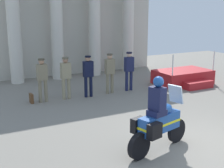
{
  "coord_description": "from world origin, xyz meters",
  "views": [
    {
      "loc": [
        -5.57,
        -5.44,
        3.42
      ],
      "look_at": [
        -1.08,
        3.03,
        1.11
      ],
      "focal_mm": 49.79,
      "sensor_mm": 36.0,
      "label": 1
    }
  ],
  "objects_px": {
    "officer_in_row_1": "(66,75)",
    "officer_in_row_2": "(88,73)",
    "officer_in_row_4": "(129,68)",
    "officer_in_row_0": "(42,77)",
    "officer_in_row_3": "(110,70)",
    "briefcase_on_ground": "(31,98)",
    "reviewing_stand": "(184,77)",
    "motorcycle_with_rider": "(158,121)"
  },
  "relations": [
    {
      "from": "reviewing_stand",
      "to": "officer_in_row_0",
      "type": "distance_m",
      "value": 6.7
    },
    {
      "from": "officer_in_row_4",
      "to": "officer_in_row_0",
      "type": "bearing_deg",
      "value": -0.19
    },
    {
      "from": "officer_in_row_1",
      "to": "briefcase_on_ground",
      "type": "bearing_deg",
      "value": -4.44
    },
    {
      "from": "officer_in_row_4",
      "to": "briefcase_on_ground",
      "type": "bearing_deg",
      "value": -1.19
    },
    {
      "from": "officer_in_row_2",
      "to": "officer_in_row_4",
      "type": "xyz_separation_m",
      "value": [
        1.95,
        0.12,
        0.01
      ]
    },
    {
      "from": "briefcase_on_ground",
      "to": "reviewing_stand",
      "type": "bearing_deg",
      "value": -2.21
    },
    {
      "from": "officer_in_row_1",
      "to": "motorcycle_with_rider",
      "type": "relative_size",
      "value": 0.8
    },
    {
      "from": "reviewing_stand",
      "to": "officer_in_row_0",
      "type": "bearing_deg",
      "value": 178.3
    },
    {
      "from": "officer_in_row_1",
      "to": "officer_in_row_2",
      "type": "distance_m",
      "value": 0.9
    },
    {
      "from": "reviewing_stand",
      "to": "motorcycle_with_rider",
      "type": "xyz_separation_m",
      "value": [
        -5.34,
        -5.24,
        0.48
      ]
    },
    {
      "from": "officer_in_row_2",
      "to": "officer_in_row_0",
      "type": "bearing_deg",
      "value": -4.2
    },
    {
      "from": "officer_in_row_0",
      "to": "officer_in_row_4",
      "type": "height_order",
      "value": "officer_in_row_4"
    },
    {
      "from": "officer_in_row_2",
      "to": "briefcase_on_ground",
      "type": "xyz_separation_m",
      "value": [
        -2.24,
        0.21,
        -0.8
      ]
    },
    {
      "from": "officer_in_row_0",
      "to": "briefcase_on_ground",
      "type": "relative_size",
      "value": 4.63
    },
    {
      "from": "reviewing_stand",
      "to": "officer_in_row_4",
      "type": "xyz_separation_m",
      "value": [
        -2.9,
        0.18,
        0.67
      ]
    },
    {
      "from": "reviewing_stand",
      "to": "officer_in_row_2",
      "type": "relative_size",
      "value": 1.54
    },
    {
      "from": "officer_in_row_1",
      "to": "officer_in_row_3",
      "type": "relative_size",
      "value": 0.99
    },
    {
      "from": "officer_in_row_2",
      "to": "officer_in_row_1",
      "type": "bearing_deg",
      "value": -6.56
    },
    {
      "from": "officer_in_row_1",
      "to": "officer_in_row_2",
      "type": "relative_size",
      "value": 0.99
    },
    {
      "from": "reviewing_stand",
      "to": "officer_in_row_2",
      "type": "height_order",
      "value": "officer_in_row_2"
    },
    {
      "from": "officer_in_row_1",
      "to": "officer_in_row_4",
      "type": "height_order",
      "value": "officer_in_row_4"
    },
    {
      "from": "reviewing_stand",
      "to": "briefcase_on_ground",
      "type": "relative_size",
      "value": 7.11
    },
    {
      "from": "officer_in_row_0",
      "to": "briefcase_on_ground",
      "type": "height_order",
      "value": "officer_in_row_0"
    },
    {
      "from": "officer_in_row_4",
      "to": "motorcycle_with_rider",
      "type": "bearing_deg",
      "value": 65.96
    },
    {
      "from": "officer_in_row_2",
      "to": "officer_in_row_4",
      "type": "distance_m",
      "value": 1.95
    },
    {
      "from": "officer_in_row_2",
      "to": "officer_in_row_4",
      "type": "height_order",
      "value": "officer_in_row_4"
    },
    {
      "from": "reviewing_stand",
      "to": "briefcase_on_ground",
      "type": "height_order",
      "value": "reviewing_stand"
    },
    {
      "from": "officer_in_row_3",
      "to": "officer_in_row_2",
      "type": "bearing_deg",
      "value": 5.06
    },
    {
      "from": "officer_in_row_3",
      "to": "officer_in_row_4",
      "type": "height_order",
      "value": "officer_in_row_4"
    },
    {
      "from": "officer_in_row_4",
      "to": "briefcase_on_ground",
      "type": "relative_size",
      "value": 4.64
    },
    {
      "from": "officer_in_row_2",
      "to": "motorcycle_with_rider",
      "type": "distance_m",
      "value": 5.33
    },
    {
      "from": "reviewing_stand",
      "to": "briefcase_on_ground",
      "type": "xyz_separation_m",
      "value": [
        -7.1,
        0.27,
        -0.13
      ]
    },
    {
      "from": "officer_in_row_1",
      "to": "officer_in_row_4",
      "type": "distance_m",
      "value": 2.84
    },
    {
      "from": "motorcycle_with_rider",
      "to": "officer_in_row_1",
      "type": "bearing_deg",
      "value": 79.94
    },
    {
      "from": "officer_in_row_2",
      "to": "officer_in_row_3",
      "type": "bearing_deg",
      "value": -174.94
    },
    {
      "from": "officer_in_row_4",
      "to": "reviewing_stand",
      "type": "bearing_deg",
      "value": 176.66
    },
    {
      "from": "officer_in_row_1",
      "to": "officer_in_row_3",
      "type": "xyz_separation_m",
      "value": [
        1.9,
        -0.02,
        0.01
      ]
    },
    {
      "from": "briefcase_on_ground",
      "to": "officer_in_row_4",
      "type": "bearing_deg",
      "value": -1.33
    },
    {
      "from": "officer_in_row_1",
      "to": "briefcase_on_ground",
      "type": "xyz_separation_m",
      "value": [
        -1.35,
        0.11,
        -0.79
      ]
    },
    {
      "from": "officer_in_row_0",
      "to": "officer_in_row_3",
      "type": "distance_m",
      "value": 2.82
    },
    {
      "from": "officer_in_row_2",
      "to": "officer_in_row_4",
      "type": "bearing_deg",
      "value": -176.47
    },
    {
      "from": "officer_in_row_3",
      "to": "motorcycle_with_rider",
      "type": "height_order",
      "value": "motorcycle_with_rider"
    }
  ]
}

